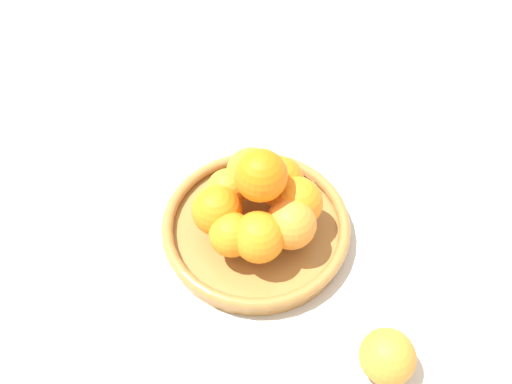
{
  "coord_description": "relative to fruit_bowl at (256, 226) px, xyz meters",
  "views": [
    {
      "loc": [
        -0.12,
        0.44,
        0.68
      ],
      "look_at": [
        0.0,
        0.0,
        0.11
      ],
      "focal_mm": 35.0,
      "sensor_mm": 36.0,
      "label": 1
    }
  ],
  "objects": [
    {
      "name": "stray_orange",
      "position": [
        -0.22,
        0.16,
        0.02
      ],
      "size": [
        0.07,
        0.07,
        0.07
      ],
      "primitive_type": "sphere",
      "color": "orange",
      "rests_on": "ground_plane"
    },
    {
      "name": "orange_pile",
      "position": [
        -0.01,
        -0.0,
        0.06
      ],
      "size": [
        0.19,
        0.19,
        0.14
      ],
      "color": "orange",
      "rests_on": "fruit_bowl"
    },
    {
      "name": "fruit_bowl",
      "position": [
        0.0,
        0.0,
        0.0
      ],
      "size": [
        0.3,
        0.3,
        0.04
      ],
      "color": "#A57238",
      "rests_on": "ground_plane"
    },
    {
      "name": "ground_plane",
      "position": [
        0.0,
        0.0,
        -0.02
      ],
      "size": [
        4.0,
        4.0,
        0.0
      ],
      "primitive_type": "plane",
      "color": "beige"
    }
  ]
}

